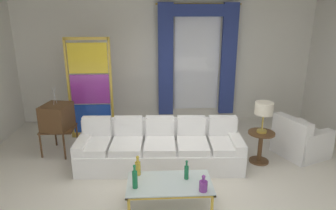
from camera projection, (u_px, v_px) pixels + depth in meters
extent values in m
plane|color=silver|center=(175.00, 181.00, 5.00)|extent=(16.00, 16.00, 0.00)
cube|color=white|center=(166.00, 62.00, 7.46)|extent=(8.00, 0.12, 3.00)
cube|color=white|center=(197.00, 60.00, 7.41)|extent=(1.10, 0.02, 2.50)
cylinder|color=gold|center=(199.00, 4.00, 6.94)|extent=(2.00, 0.04, 0.04)
cube|color=navy|center=(166.00, 61.00, 7.28)|extent=(0.36, 0.12, 2.70)
cube|color=navy|center=(228.00, 60.00, 7.36)|extent=(0.36, 0.12, 2.70)
cube|color=navy|center=(199.00, 10.00, 6.97)|extent=(1.80, 0.10, 0.28)
cube|color=white|center=(160.00, 156.00, 5.44)|extent=(2.93, 1.02, 0.38)
cube|color=white|center=(160.00, 138.00, 5.73)|extent=(2.91, 0.32, 0.78)
cube|color=white|center=(235.00, 151.00, 5.43)|extent=(0.23, 0.86, 0.56)
cube|color=white|center=(84.00, 152.00, 5.40)|extent=(0.23, 0.86, 0.56)
cube|color=white|center=(225.00, 145.00, 5.34)|extent=(0.56, 0.76, 0.12)
cube|color=white|center=(222.00, 126.00, 5.58)|extent=(0.52, 0.16, 0.40)
cube|color=white|center=(192.00, 145.00, 5.33)|extent=(0.56, 0.76, 0.12)
cube|color=white|center=(191.00, 127.00, 5.57)|extent=(0.52, 0.16, 0.40)
cube|color=white|center=(160.00, 145.00, 5.32)|extent=(0.56, 0.76, 0.12)
cube|color=white|center=(160.00, 127.00, 5.56)|extent=(0.52, 0.16, 0.40)
cube|color=white|center=(127.00, 145.00, 5.31)|extent=(0.56, 0.76, 0.12)
cube|color=white|center=(128.00, 127.00, 5.55)|extent=(0.52, 0.16, 0.40)
cube|color=white|center=(94.00, 145.00, 5.30)|extent=(0.56, 0.76, 0.12)
cube|color=white|center=(97.00, 127.00, 5.54)|extent=(0.52, 0.16, 0.40)
cube|color=silver|center=(170.00, 183.00, 4.21)|extent=(1.19, 0.65, 0.02)
cube|color=gold|center=(168.00, 173.00, 4.51)|extent=(1.19, 0.04, 0.03)
cube|color=gold|center=(171.00, 197.00, 3.93)|extent=(1.19, 0.04, 0.03)
cube|color=gold|center=(128.00, 186.00, 4.19)|extent=(0.04, 0.65, 0.03)
cube|color=gold|center=(210.00, 183.00, 4.25)|extent=(0.04, 0.65, 0.03)
cylinder|color=gold|center=(132.00, 186.00, 4.52)|extent=(0.04, 0.04, 0.38)
cylinder|color=gold|center=(205.00, 184.00, 4.58)|extent=(0.04, 0.04, 0.38)
cylinder|color=gold|center=(129.00, 210.00, 3.97)|extent=(0.04, 0.04, 0.38)
cylinder|color=gold|center=(212.00, 207.00, 4.03)|extent=(0.04, 0.04, 0.38)
cylinder|color=#196B3D|center=(186.00, 173.00, 4.28)|extent=(0.06, 0.06, 0.20)
cylinder|color=#196B3D|center=(187.00, 164.00, 4.24)|extent=(0.03, 0.03, 0.06)
sphere|color=#196B3D|center=(187.00, 162.00, 4.22)|extent=(0.04, 0.04, 0.04)
cylinder|color=#196B3D|center=(135.00, 180.00, 4.05)|extent=(0.07, 0.07, 0.25)
cylinder|color=#196B3D|center=(135.00, 169.00, 4.00)|extent=(0.03, 0.03, 0.06)
sphere|color=#196B3D|center=(134.00, 166.00, 3.99)|extent=(0.04, 0.04, 0.04)
cylinder|color=gold|center=(138.00, 168.00, 4.38)|extent=(0.08, 0.08, 0.20)
cylinder|color=gold|center=(138.00, 160.00, 4.35)|extent=(0.04, 0.04, 0.06)
sphere|color=gold|center=(137.00, 157.00, 4.33)|extent=(0.05, 0.05, 0.05)
cylinder|color=#753384|center=(203.00, 186.00, 3.99)|extent=(0.11, 0.11, 0.14)
cylinder|color=#753384|center=(204.00, 180.00, 3.97)|extent=(0.04, 0.04, 0.05)
sphere|color=#753384|center=(204.00, 177.00, 3.95)|extent=(0.05, 0.05, 0.05)
cube|color=brown|center=(58.00, 129.00, 5.89)|extent=(0.62, 0.54, 0.03)
cylinder|color=brown|center=(41.00, 146.00, 5.73)|extent=(0.04, 0.04, 0.50)
cylinder|color=brown|center=(55.00, 134.00, 6.26)|extent=(0.04, 0.04, 0.50)
cylinder|color=brown|center=(64.00, 147.00, 5.67)|extent=(0.04, 0.04, 0.50)
cylinder|color=brown|center=(77.00, 136.00, 6.19)|extent=(0.04, 0.04, 0.50)
cube|color=brown|center=(57.00, 116.00, 5.81)|extent=(0.58, 0.65, 0.48)
cube|color=black|center=(45.00, 115.00, 5.84)|extent=(0.09, 0.39, 0.30)
cylinder|color=gold|center=(44.00, 125.00, 5.82)|extent=(0.02, 0.04, 0.04)
cylinder|color=gold|center=(49.00, 123.00, 5.97)|extent=(0.02, 0.04, 0.04)
cylinder|color=silver|center=(54.00, 96.00, 5.69)|extent=(0.03, 0.13, 0.34)
cylinder|color=silver|center=(54.00, 96.00, 5.69)|extent=(0.03, 0.13, 0.34)
cube|color=white|center=(301.00, 145.00, 5.89)|extent=(1.04, 1.04, 0.40)
cube|color=white|center=(303.00, 133.00, 5.81)|extent=(0.90, 0.90, 0.10)
cube|color=white|center=(291.00, 138.00, 5.70)|extent=(0.49, 0.82, 0.80)
cube|color=white|center=(289.00, 135.00, 6.14)|extent=(0.75, 0.45, 0.58)
cube|color=white|center=(316.00, 147.00, 5.59)|extent=(0.75, 0.45, 0.58)
cube|color=gold|center=(69.00, 90.00, 6.42)|extent=(0.05, 0.05, 2.20)
cube|color=gold|center=(111.00, 89.00, 6.47)|extent=(0.05, 0.05, 2.20)
cube|color=gold|center=(86.00, 38.00, 6.13)|extent=(0.90, 0.05, 0.06)
cube|color=gold|center=(94.00, 135.00, 6.76)|extent=(0.90, 0.05, 0.10)
cube|color=#1E47B7|center=(93.00, 118.00, 6.65)|extent=(0.82, 0.02, 0.64)
cube|color=purple|center=(90.00, 89.00, 6.45)|extent=(0.82, 0.02, 0.64)
cube|color=yellow|center=(88.00, 58.00, 6.25)|extent=(0.82, 0.02, 0.64)
cylinder|color=beige|center=(107.00, 140.00, 6.53)|extent=(0.16, 0.16, 0.06)
ellipsoid|color=#1E488E|center=(107.00, 135.00, 6.50)|extent=(0.18, 0.32, 0.20)
sphere|color=#1E488E|center=(107.00, 128.00, 6.60)|extent=(0.09, 0.09, 0.09)
cone|color=gold|center=(108.00, 127.00, 6.66)|extent=(0.02, 0.04, 0.02)
cone|color=#2F8539|center=(105.00, 134.00, 6.30)|extent=(0.44, 0.40, 0.50)
cylinder|color=brown|center=(262.00, 133.00, 5.48)|extent=(0.48, 0.48, 0.03)
cylinder|color=brown|center=(260.00, 147.00, 5.57)|extent=(0.08, 0.08, 0.55)
cylinder|color=brown|center=(259.00, 161.00, 5.65)|extent=(0.36, 0.36, 0.03)
cylinder|color=#B29338|center=(262.00, 131.00, 5.47)|extent=(0.18, 0.18, 0.04)
cylinder|color=#B29338|center=(263.00, 121.00, 5.41)|extent=(0.03, 0.03, 0.36)
cylinder|color=beige|center=(264.00, 108.00, 5.34)|extent=(0.32, 0.32, 0.22)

